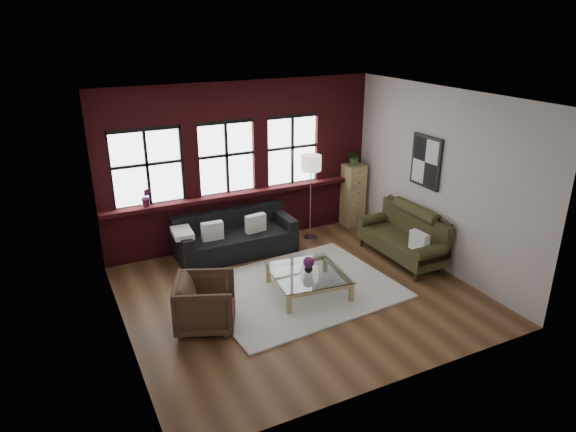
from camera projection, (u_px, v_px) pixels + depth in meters
name	position (u px, v px, depth m)	size (l,w,h in m)	color
floor	(299.00, 293.00, 8.49)	(5.50, 5.50, 0.00)	#53351E
ceiling	(300.00, 97.00, 7.33)	(5.50, 5.50, 0.00)	white
wall_back	(240.00, 164.00, 10.00)	(5.50, 5.50, 0.00)	beige
wall_front	(401.00, 269.00, 5.82)	(5.50, 5.50, 0.00)	beige
wall_left	(115.00, 234.00, 6.77)	(5.00, 5.00, 0.00)	beige
wall_right	(437.00, 179.00, 9.05)	(5.00, 5.00, 0.00)	beige
brick_backwall	(241.00, 165.00, 9.95)	(5.50, 0.12, 3.20)	#56141A
sill_ledge	(244.00, 193.00, 10.08)	(5.50, 0.30, 0.08)	#56141A
window_left	(147.00, 168.00, 9.16)	(1.38, 0.10, 1.50)	black
window_mid	(226.00, 159.00, 9.78)	(1.38, 0.10, 1.50)	black
window_right	(292.00, 151.00, 10.36)	(1.38, 0.10, 1.50)	black
wall_poster	(426.00, 162.00, 9.20)	(0.05, 0.74, 0.94)	black
shag_rug	(299.00, 289.00, 8.61)	(3.09, 2.43, 0.03)	beige
dark_sofa	(236.00, 234.00, 9.77)	(2.27, 0.92, 0.82)	black
pillow_a	(212.00, 231.00, 9.42)	(0.40, 0.14, 0.34)	white
pillow_b	(256.00, 223.00, 9.78)	(0.40, 0.14, 0.34)	white
vintage_settee	(401.00, 235.00, 9.50)	(0.84, 1.90, 1.01)	#2F2F16
pillow_settee	(419.00, 242.00, 8.95)	(0.14, 0.38, 0.34)	white
armchair	(206.00, 303.00, 7.45)	(0.83, 0.86, 0.78)	#412C20
coffee_table	(308.00, 283.00, 8.45)	(1.17, 1.17, 0.39)	tan
vase	(309.00, 268.00, 8.35)	(0.14, 0.14, 0.14)	#B2B2B2
flowers	(309.00, 262.00, 8.31)	(0.19, 0.19, 0.19)	#5E204D
drawer_chest	(353.00, 195.00, 11.09)	(0.42, 0.42, 1.35)	tan
potted_plant_top	(355.00, 156.00, 10.78)	(0.32, 0.28, 0.36)	#2D5923
floor_lamp	(311.00, 194.00, 10.28)	(0.40, 0.40, 1.90)	#A5A5A8
sill_plant	(146.00, 197.00, 9.19)	(0.20, 0.16, 0.36)	#5E204D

